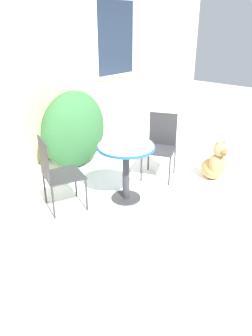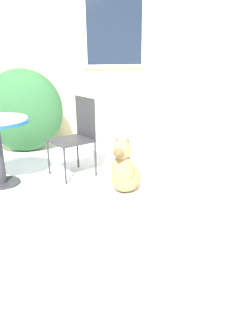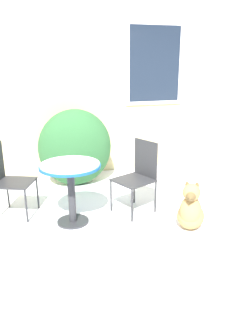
# 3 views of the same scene
# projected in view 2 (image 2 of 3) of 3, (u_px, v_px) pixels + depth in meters

# --- Properties ---
(ground_plane) EXTENTS (16.00, 16.00, 0.00)m
(ground_plane) POSITION_uv_depth(u_px,v_px,m) (74.00, 186.00, 3.82)
(ground_plane) COLOR white
(house_wall) EXTENTS (8.00, 0.10, 3.04)m
(house_wall) POSITION_uv_depth(u_px,v_px,m) (56.00, 47.00, 5.30)
(house_wall) COLOR #D1BC84
(house_wall) RESTS_ON ground_plane
(shrub_left) EXTENTS (1.17, 0.66, 1.25)m
(shrub_left) POSITION_uv_depth(u_px,v_px,m) (24.00, 111.00, 4.95)
(shrub_left) COLOR #2D6033
(shrub_left) RESTS_ON ground_plane
(patio_chair_far_side) EXTENTS (0.61, 0.61, 0.96)m
(patio_chair_far_side) POSITION_uv_depth(u_px,v_px,m) (77.00, 134.00, 4.02)
(patio_chair_far_side) COLOR #2D2D30
(patio_chair_far_side) RESTS_ON ground_plane
(dog) EXTENTS (0.49, 0.56, 0.65)m
(dog) POSITION_uv_depth(u_px,v_px,m) (125.00, 172.00, 3.57)
(dog) COLOR tan
(dog) RESTS_ON ground_plane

